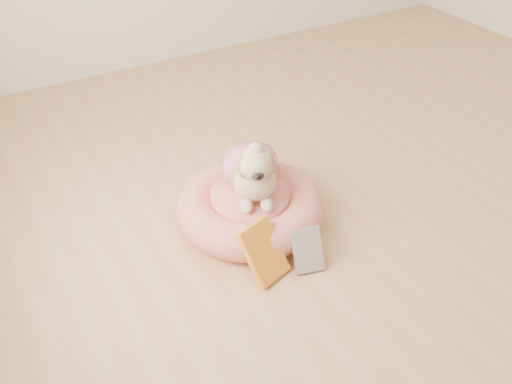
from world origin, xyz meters
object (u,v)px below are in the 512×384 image
pet_bed (250,207)px  book_yellow (264,252)px  dog (252,159)px  book_white (307,250)px

pet_bed → book_yellow: book_yellow is taller
book_yellow → dog: bearing=50.3°
book_yellow → book_white: book_yellow is taller
book_yellow → book_white: 0.18m
book_white → book_yellow: bearing=179.0°
dog → book_white: bearing=-60.0°
book_yellow → book_white: bearing=-33.2°
dog → book_yellow: dog is taller
dog → book_white: dog is taller
book_white → pet_bed: bearing=114.6°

